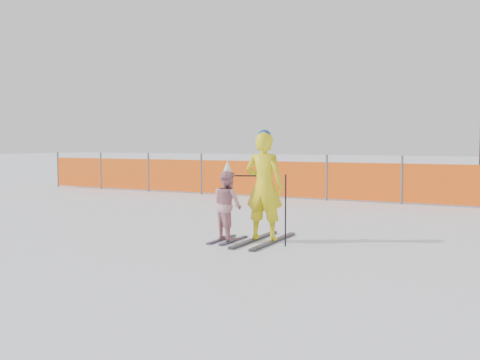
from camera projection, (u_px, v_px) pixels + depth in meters
name	position (u px, v px, depth m)	size (l,w,h in m)	color
ground	(225.00, 249.00, 7.92)	(120.00, 120.00, 0.00)	white
adult	(264.00, 186.00, 8.47)	(0.64, 1.63, 1.79)	black
child	(228.00, 204.00, 8.56)	(0.68, 0.87, 1.30)	black
ski_poles	(276.00, 202.00, 8.20)	(0.90, 0.18, 1.10)	black
safety_fence	(234.00, 177.00, 15.89)	(14.32, 0.06, 1.25)	#595960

